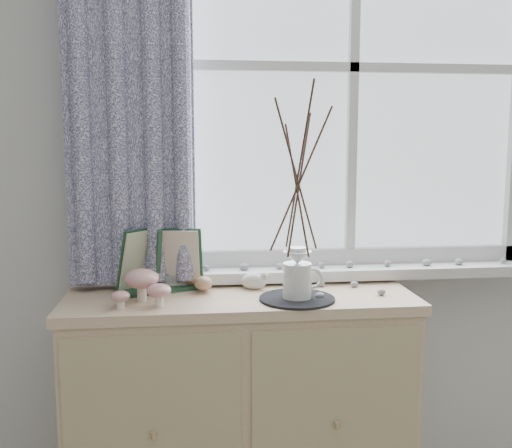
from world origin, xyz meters
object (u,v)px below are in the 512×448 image
Objects in this scene: botanical_book at (158,260)px; toadstool_cluster at (143,284)px; sideboard at (241,409)px; twig_pitcher at (298,176)px.

botanical_book is 0.14m from toadstool_cluster.
toadstool_cluster reaches higher than sideboard.
twig_pitcher is (0.51, -0.02, 0.35)m from toadstool_cluster.
sideboard is at bearing -27.75° from botanical_book.
botanical_book is (-0.28, 0.04, 0.54)m from sideboard.
sideboard is 6.31× the size of toadstool_cluster.
toadstool_cluster is at bearing -166.13° from sideboard.
twig_pitcher is (0.46, -0.14, 0.30)m from botanical_book.
toadstool_cluster is at bearing -129.65° from botanical_book.
toadstool_cluster is 0.61m from twig_pitcher.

